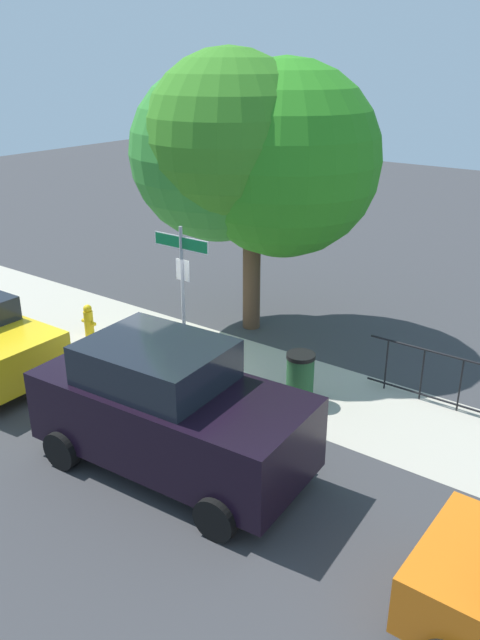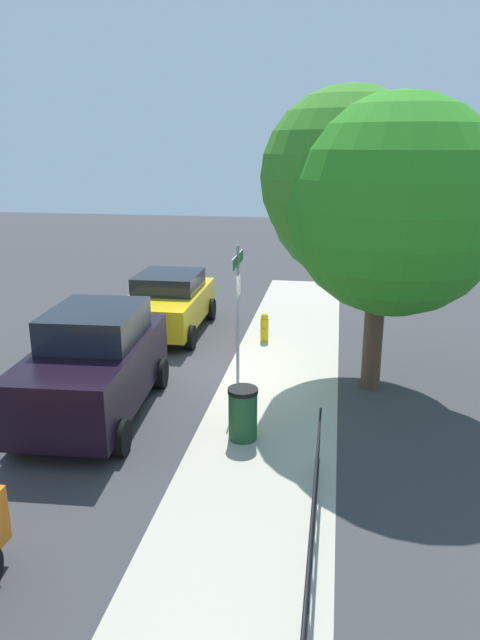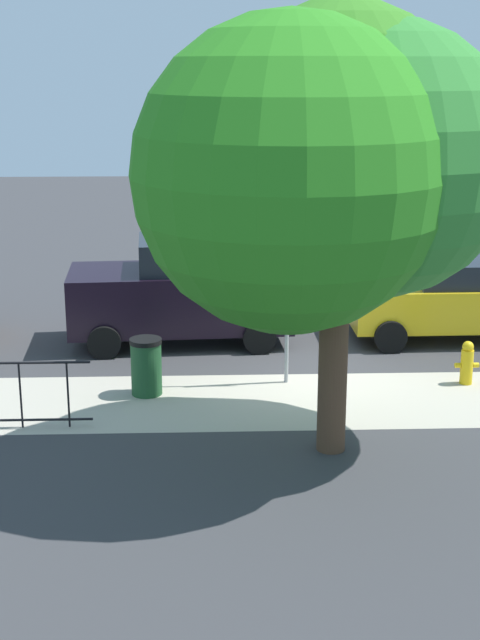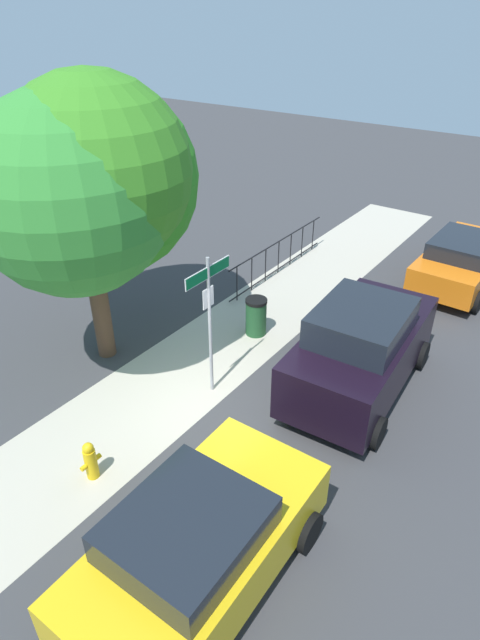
% 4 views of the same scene
% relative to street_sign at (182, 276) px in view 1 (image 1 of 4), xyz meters
% --- Properties ---
extents(ground_plane, '(60.00, 60.00, 0.00)m').
position_rel_street_sign_xyz_m(ground_plane, '(-0.52, -0.40, -2.16)').
color(ground_plane, '#38383A').
extents(sidewalk_strip, '(24.00, 2.60, 0.00)m').
position_rel_street_sign_xyz_m(sidewalk_strip, '(1.48, 0.90, -2.16)').
color(sidewalk_strip, '#B2A997').
rests_on(sidewalk_strip, ground_plane).
extents(street_sign, '(1.32, 0.07, 3.14)m').
position_rel_street_sign_xyz_m(street_sign, '(0.00, 0.00, 0.00)').
color(street_sign, '#9EA0A5').
rests_on(street_sign, ground_plane).
extents(shade_tree, '(5.32, 4.83, 6.31)m').
position_rel_street_sign_xyz_m(shade_tree, '(-0.23, 2.71, 2.01)').
color(shade_tree, brown).
rests_on(shade_tree, ground_plane).
extents(car_black, '(4.47, 2.33, 2.11)m').
position_rel_street_sign_xyz_m(car_black, '(1.87, -2.52, -1.12)').
color(car_black, black).
rests_on(car_black, ground_plane).
extents(fire_hydrant, '(0.42, 0.22, 0.78)m').
position_rel_street_sign_xyz_m(fire_hydrant, '(-3.15, 0.20, -1.78)').
color(fire_hydrant, yellow).
rests_on(fire_hydrant, ground_plane).
extents(trash_bin, '(0.55, 0.55, 0.98)m').
position_rel_street_sign_xyz_m(trash_bin, '(2.42, 0.50, -1.67)').
color(trash_bin, '#1E4C28').
rests_on(trash_bin, ground_plane).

